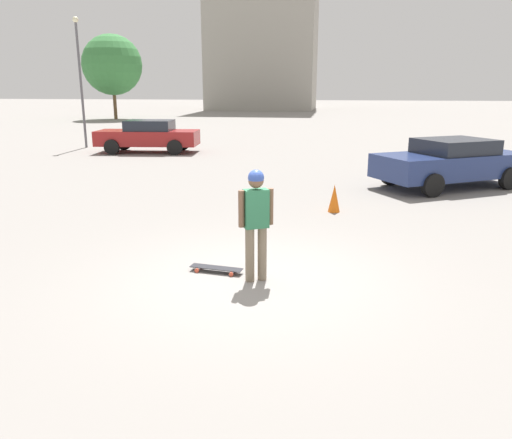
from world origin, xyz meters
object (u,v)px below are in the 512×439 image
person (256,215)px  traffic_cone (334,198)px  car_parked_far (148,136)px  car_parked_near (451,162)px  skateboard (216,268)px

person → traffic_cone: (-4.72, 1.17, -0.72)m
car_parked_far → traffic_cone: (10.19, 8.64, -0.44)m
car_parked_near → car_parked_far: 13.70m
person → car_parked_far: person is taller
car_parked_near → traffic_cone: size_ratio=7.23×
car_parked_near → skateboard: bearing=26.0°
car_parked_near → person: bearing=30.3°
car_parked_near → car_parked_far: size_ratio=1.03×
person → traffic_cone: bearing=48.0°
person → car_parked_near: (-8.43, 4.60, -0.29)m
car_parked_far → skateboard: bearing=108.8°
car_parked_near → car_parked_far: car_parked_far is taller
person → skateboard: (-0.24, -0.70, -0.99)m
car_parked_far → traffic_cone: car_parked_far is taller
skateboard → car_parked_far: 16.17m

